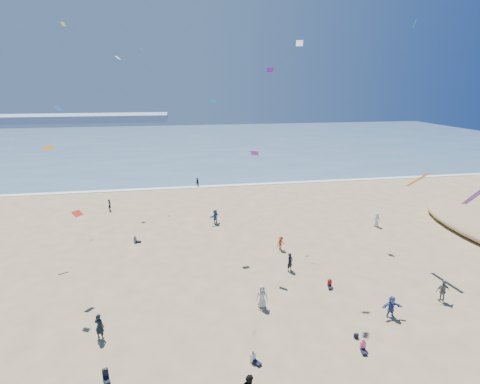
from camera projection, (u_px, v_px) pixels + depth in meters
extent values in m
cube|color=#476B84|center=(182.00, 143.00, 110.20)|extent=(220.00, 100.00, 0.06)
cube|color=white|center=(190.00, 187.00, 62.89)|extent=(220.00, 1.20, 0.08)
cube|color=#7A8EA8|center=(45.00, 119.00, 170.71)|extent=(110.00, 20.00, 3.20)
imported|color=black|center=(99.00, 326.00, 25.29)|extent=(0.80, 0.68, 1.87)
imported|color=black|center=(197.00, 182.00, 63.40)|extent=(0.91, 0.84, 1.49)
imported|color=silver|center=(377.00, 220.00, 45.42)|extent=(0.90, 1.01, 1.73)
imported|color=#BC3A1A|center=(281.00, 243.00, 38.99)|extent=(1.11, 0.94, 1.49)
imported|color=#38559C|center=(215.00, 217.00, 46.33)|extent=(1.56, 1.60, 1.83)
imported|color=black|center=(290.00, 262.00, 34.55)|extent=(0.77, 0.71, 1.76)
imported|color=slate|center=(443.00, 291.00, 29.66)|extent=(1.12, 0.58, 1.83)
imported|color=#384B9B|center=(391.00, 307.00, 27.68)|extent=(1.60, 0.63, 1.69)
imported|color=black|center=(110.00, 205.00, 51.17)|extent=(0.47, 0.64, 1.61)
imported|color=silver|center=(262.00, 296.00, 28.89)|extent=(1.00, 0.73, 1.87)
cube|color=black|center=(356.00, 336.00, 25.52)|extent=(0.28, 0.18, 0.34)
cube|color=purple|center=(255.00, 153.00, 33.73)|extent=(0.73, 0.69, 0.45)
cube|color=yellow|center=(63.00, 24.00, 45.98)|extent=(0.61, 0.62, 0.47)
cube|color=blue|center=(59.00, 108.00, 29.20)|extent=(0.64, 0.54, 0.37)
cube|color=#69198E|center=(270.00, 70.00, 39.56)|extent=(0.69, 0.74, 0.48)
cube|color=orange|center=(48.00, 148.00, 36.29)|extent=(0.91, 0.71, 0.33)
cube|color=white|center=(300.00, 43.00, 32.18)|extent=(0.73, 0.70, 0.54)
cube|color=silver|center=(118.00, 58.00, 50.70)|extent=(0.80, 0.77, 0.44)
cube|color=#2BB362|center=(414.00, 24.00, 31.83)|extent=(0.45, 0.52, 0.60)
cube|color=red|center=(77.00, 214.00, 30.02)|extent=(0.87, 0.91, 0.37)
cube|color=green|center=(141.00, 49.00, 53.25)|extent=(0.37, 0.51, 0.31)
cube|color=blue|center=(213.00, 101.00, 38.21)|extent=(0.73, 0.45, 0.30)
cube|color=#50228A|center=(476.00, 195.00, 24.32)|extent=(0.35, 3.14, 2.21)
cube|color=orange|center=(417.00, 180.00, 34.25)|extent=(0.35, 2.64, 1.87)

